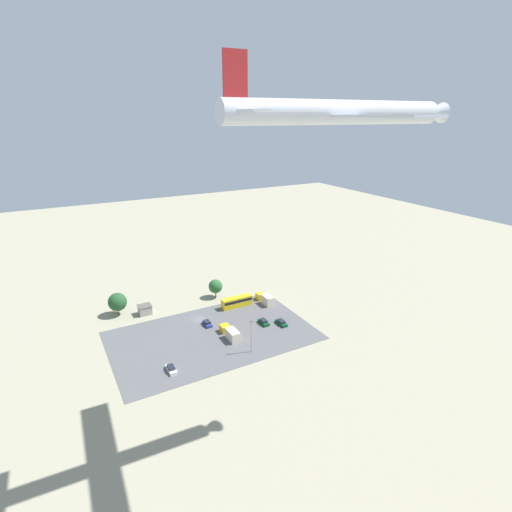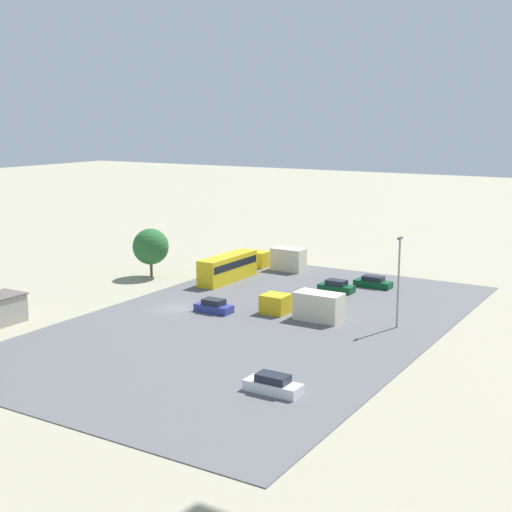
{
  "view_description": "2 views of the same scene",
  "coord_description": "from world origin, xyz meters",
  "px_view_note": "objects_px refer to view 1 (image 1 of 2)",
  "views": [
    {
      "loc": [
        38.18,
        105.77,
        60.19
      ],
      "look_at": [
        -1.99,
        33.25,
        31.02
      ],
      "focal_mm": 28.0,
      "sensor_mm": 36.0,
      "label": 1
    },
    {
      "loc": [
        61.08,
        47.72,
        21.06
      ],
      "look_at": [
        -5.2,
        7.45,
        5.89
      ],
      "focal_mm": 50.0,
      "sensor_mm": 36.0,
      "label": 2
    }
  ],
  "objects_px": {
    "bus": "(237,301)",
    "parked_truck_0": "(265,299)",
    "parked_car_2": "(171,369)",
    "airplane": "(345,112)",
    "parked_car_0": "(264,322)",
    "parked_car_3": "(207,323)",
    "parked_car_1": "(281,323)",
    "shed_building": "(145,310)",
    "parked_truck_1": "(230,333)"
  },
  "relations": [
    {
      "from": "shed_building",
      "to": "airplane",
      "type": "xyz_separation_m",
      "value": [
        -18.83,
        67.59,
        59.18
      ]
    },
    {
      "from": "shed_building",
      "to": "bus",
      "type": "height_order",
      "value": "bus"
    },
    {
      "from": "parked_car_2",
      "to": "parked_truck_1",
      "type": "relative_size",
      "value": 0.5
    },
    {
      "from": "parked_car_2",
      "to": "parked_truck_0",
      "type": "xyz_separation_m",
      "value": [
        -39.82,
        -21.82,
        0.82
      ]
    },
    {
      "from": "parked_car_0",
      "to": "airplane",
      "type": "xyz_separation_m",
      "value": [
        11.14,
        43.37,
        60.01
      ]
    },
    {
      "from": "shed_building",
      "to": "parked_truck_0",
      "type": "height_order",
      "value": "parked_truck_0"
    },
    {
      "from": "parked_car_0",
      "to": "parked_truck_1",
      "type": "xyz_separation_m",
      "value": [
        12.22,
        2.2,
        0.74
      ]
    },
    {
      "from": "parked_car_0",
      "to": "airplane",
      "type": "distance_m",
      "value": 74.88
    },
    {
      "from": "parked_car_1",
      "to": "parked_car_2",
      "type": "height_order",
      "value": "parked_car_2"
    },
    {
      "from": "parked_car_0",
      "to": "airplane",
      "type": "bearing_deg",
      "value": -104.41
    },
    {
      "from": "parked_car_3",
      "to": "parked_car_2",
      "type": "bearing_deg",
      "value": 45.65
    },
    {
      "from": "parked_truck_1",
      "to": "parked_car_3",
      "type": "bearing_deg",
      "value": 108.01
    },
    {
      "from": "parked_car_2",
      "to": "parked_car_3",
      "type": "bearing_deg",
      "value": 45.65
    },
    {
      "from": "shed_building",
      "to": "parked_car_1",
      "type": "bearing_deg",
      "value": 141.83
    },
    {
      "from": "parked_truck_1",
      "to": "airplane",
      "type": "xyz_separation_m",
      "value": [
        -1.08,
        41.18,
        59.27
      ]
    },
    {
      "from": "shed_building",
      "to": "parked_truck_0",
      "type": "distance_m",
      "value": 39.54
    },
    {
      "from": "bus",
      "to": "parked_truck_0",
      "type": "bearing_deg",
      "value": 76.09
    },
    {
      "from": "parked_car_2",
      "to": "parked_truck_1",
      "type": "height_order",
      "value": "parked_truck_1"
    },
    {
      "from": "shed_building",
      "to": "parked_truck_0",
      "type": "relative_size",
      "value": 0.49
    },
    {
      "from": "shed_building",
      "to": "parked_car_3",
      "type": "bearing_deg",
      "value": 131.17
    },
    {
      "from": "parked_car_0",
      "to": "airplane",
      "type": "relative_size",
      "value": 0.1
    },
    {
      "from": "parked_car_0",
      "to": "parked_car_2",
      "type": "xyz_separation_m",
      "value": [
        32.11,
        9.56,
        0.0
      ]
    },
    {
      "from": "parked_car_0",
      "to": "parked_truck_1",
      "type": "distance_m",
      "value": 12.44
    },
    {
      "from": "airplane",
      "to": "parked_car_0",
      "type": "bearing_deg",
      "value": 168.26
    },
    {
      "from": "parked_car_0",
      "to": "parked_car_3",
      "type": "distance_m",
      "value": 17.14
    },
    {
      "from": "bus",
      "to": "parked_car_2",
      "type": "bearing_deg",
      "value": -51.34
    },
    {
      "from": "parked_car_3",
      "to": "parked_car_1",
      "type": "bearing_deg",
      "value": 152.31
    },
    {
      "from": "shed_building",
      "to": "parked_truck_1",
      "type": "height_order",
      "value": "parked_truck_1"
    },
    {
      "from": "parked_truck_0",
      "to": "parked_truck_1",
      "type": "relative_size",
      "value": 0.92
    },
    {
      "from": "parked_car_3",
      "to": "airplane",
      "type": "xyz_separation_m",
      "value": [
        -4.25,
        50.91,
        60.01
      ]
    },
    {
      "from": "bus",
      "to": "airplane",
      "type": "bearing_deg",
      "value": -9.08
    },
    {
      "from": "bus",
      "to": "airplane",
      "type": "relative_size",
      "value": 0.25
    },
    {
      "from": "bus",
      "to": "parked_car_1",
      "type": "xyz_separation_m",
      "value": [
        -6.44,
        17.57,
        -1.22
      ]
    },
    {
      "from": "parked_car_3",
      "to": "parked_car_0",
      "type": "bearing_deg",
      "value": 153.89
    },
    {
      "from": "bus",
      "to": "parked_car_0",
      "type": "height_order",
      "value": "bus"
    },
    {
      "from": "parked_car_2",
      "to": "parked_truck_0",
      "type": "height_order",
      "value": "parked_truck_0"
    },
    {
      "from": "bus",
      "to": "parked_truck_0",
      "type": "height_order",
      "value": "bus"
    },
    {
      "from": "parked_car_0",
      "to": "parked_car_1",
      "type": "bearing_deg",
      "value": -32.7
    },
    {
      "from": "parked_truck_0",
      "to": "airplane",
      "type": "height_order",
      "value": "airplane"
    },
    {
      "from": "parked_car_3",
      "to": "airplane",
      "type": "relative_size",
      "value": 0.1
    },
    {
      "from": "shed_building",
      "to": "airplane",
      "type": "bearing_deg",
      "value": 105.57
    },
    {
      "from": "parked_car_1",
      "to": "parked_car_3",
      "type": "height_order",
      "value": "parked_car_3"
    },
    {
      "from": "airplane",
      "to": "parked_truck_1",
      "type": "bearing_deg",
      "value": -175.82
    },
    {
      "from": "parked_car_1",
      "to": "parked_truck_0",
      "type": "distance_m",
      "value": 15.54
    },
    {
      "from": "shed_building",
      "to": "parked_car_2",
      "type": "relative_size",
      "value": 0.91
    },
    {
      "from": "parked_car_3",
      "to": "parked_truck_0",
      "type": "bearing_deg",
      "value": -168.46
    },
    {
      "from": "parked_car_2",
      "to": "airplane",
      "type": "distance_m",
      "value": 72.0
    },
    {
      "from": "parked_truck_0",
      "to": "parked_truck_1",
      "type": "height_order",
      "value": "parked_truck_0"
    },
    {
      "from": "bus",
      "to": "parked_truck_1",
      "type": "height_order",
      "value": "bus"
    },
    {
      "from": "parked_car_0",
      "to": "parked_car_2",
      "type": "bearing_deg",
      "value": -163.41
    }
  ]
}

